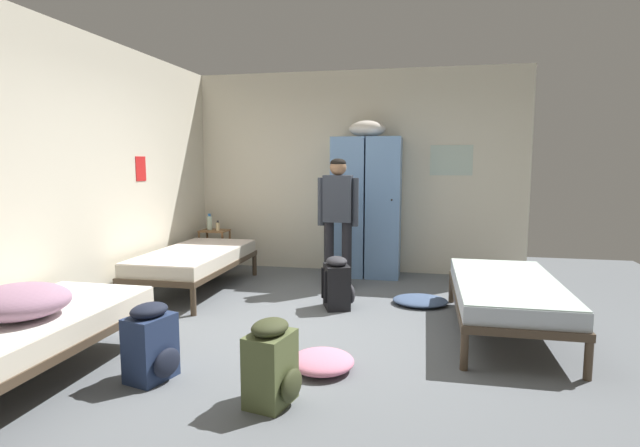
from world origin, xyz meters
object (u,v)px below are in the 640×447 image
object	(u,v)px
lotion_bottle	(218,226)
backpack_navy	(152,344)
bed_left_rear	(195,259)
person_traveler	(338,211)
water_bottle	(210,223)
bed_right	(506,291)
shelf_unit	(215,246)
clothes_pile_denim	(420,300)
clothes_pile_pink	(322,361)
bed_left_front	(24,331)
backpack_olive	(272,364)
bedding_heap	(19,301)
backpack_black	(338,284)
locker_bank	(366,204)

from	to	relation	value
lotion_bottle	backpack_navy	size ratio (longest dim) A/B	0.25
bed_left_rear	person_traveler	size ratio (longest dim) A/B	1.21
water_bottle	bed_right	bearing A→B (deg)	-28.07
shelf_unit	water_bottle	xyz separation A→B (m)	(-0.08, 0.02, 0.33)
person_traveler	water_bottle	distance (m)	2.11
bed_left_rear	clothes_pile_denim	world-z (taller)	bed_left_rear
water_bottle	clothes_pile_pink	world-z (taller)	water_bottle
bed_right	person_traveler	world-z (taller)	person_traveler
backpack_navy	clothes_pile_pink	world-z (taller)	backpack_navy
shelf_unit	clothes_pile_pink	bearing A→B (deg)	-54.71
water_bottle	shelf_unit	bearing A→B (deg)	-14.04
bed_right	water_bottle	size ratio (longest dim) A/B	8.33
backpack_navy	clothes_pile_pink	bearing A→B (deg)	19.46
lotion_bottle	clothes_pile_denim	world-z (taller)	lotion_bottle
clothes_pile_denim	water_bottle	bearing A→B (deg)	157.72
bed_left_front	bed_left_rear	distance (m)	2.60
water_bottle	backpack_olive	xyz separation A→B (m)	(2.07, -3.69, -0.41)
backpack_navy	clothes_pile_pink	xyz separation A→B (m)	(1.14, 0.40, -0.20)
shelf_unit	person_traveler	distance (m)	2.10
shelf_unit	bed_left_rear	distance (m)	1.18
bed_left_rear	backpack_navy	bearing A→B (deg)	-71.10
bedding_heap	person_traveler	distance (m)	3.52
lotion_bottle	clothes_pile_denim	distance (m)	3.10
bedding_heap	clothes_pile_pink	world-z (taller)	bedding_heap
bedding_heap	water_bottle	size ratio (longest dim) A/B	2.81
bed_left_rear	water_bottle	bearing A→B (deg)	105.75
bed_left_rear	water_bottle	xyz separation A→B (m)	(-0.33, 1.17, 0.29)
clothes_pile_denim	bed_right	bearing A→B (deg)	-45.58
bed_left_rear	clothes_pile_pink	world-z (taller)	bed_left_rear
backpack_black	clothes_pile_denim	world-z (taller)	backpack_black
bed_left_rear	backpack_navy	world-z (taller)	backpack_navy
locker_bank	bed_right	size ratio (longest dim) A/B	1.09
person_traveler	clothes_pile_pink	bearing A→B (deg)	-82.92
water_bottle	bed_left_front	bearing A→B (deg)	-85.00
locker_bank	person_traveler	xyz separation A→B (m)	(-0.25, -0.76, -0.02)
lotion_bottle	backpack_navy	xyz separation A→B (m)	(0.98, -3.46, -0.37)
bed_right	backpack_navy	xyz separation A→B (m)	(-2.58, -1.54, -0.12)
water_bottle	locker_bank	bearing A→B (deg)	1.48
locker_bank	bed_right	world-z (taller)	locker_bank
bed_left_front	clothes_pile_denim	xyz separation A→B (m)	(2.64, 2.55, -0.34)
lotion_bottle	backpack_black	bearing A→B (deg)	-36.85
bed_left_front	water_bottle	world-z (taller)	water_bottle
bedding_heap	person_traveler	xyz separation A→B (m)	(1.62, 3.11, 0.35)
bed_right	backpack_black	size ratio (longest dim) A/B	3.45
bed_left_rear	person_traveler	world-z (taller)	person_traveler
water_bottle	clothes_pile_denim	bearing A→B (deg)	-22.28
bed_left_front	backpack_navy	distance (m)	0.85
shelf_unit	backpack_black	xyz separation A→B (m)	(2.03, -1.51, -0.09)
shelf_unit	bed_left_front	bearing A→B (deg)	-86.19
bed_left_rear	shelf_unit	bearing A→B (deg)	102.26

